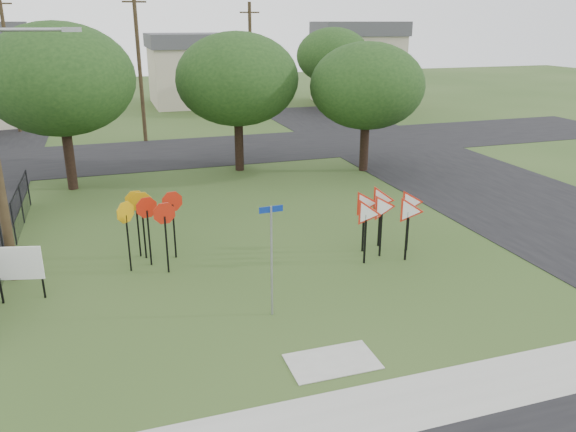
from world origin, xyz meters
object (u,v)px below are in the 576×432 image
at_px(yield_sign_cluster, 385,208).
at_px(info_board, 19,265).
at_px(street_name_sign, 271,254).
at_px(stop_sign_cluster, 148,213).

relative_size(yield_sign_cluster, info_board, 1.68).
distance_m(street_name_sign, info_board, 6.86).
distance_m(stop_sign_cluster, info_board, 3.90).
bearing_deg(yield_sign_cluster, info_board, 179.35).
height_order(stop_sign_cluster, info_board, stop_sign_cluster).
bearing_deg(street_name_sign, stop_sign_cluster, 121.72).
bearing_deg(yield_sign_cluster, street_name_sign, -149.35).
height_order(street_name_sign, stop_sign_cluster, street_name_sign).
distance_m(street_name_sign, yield_sign_cluster, 5.31).
bearing_deg(info_board, yield_sign_cluster, -0.65).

